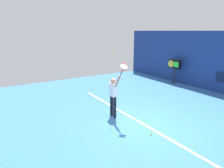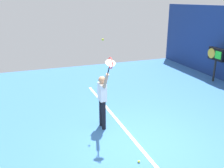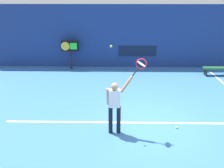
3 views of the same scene
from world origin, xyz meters
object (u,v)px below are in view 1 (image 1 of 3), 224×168
tennis_racket (124,67)px  tennis_ball (113,51)px  scoreboard_clock (174,65)px  tennis_player (113,94)px  spare_ball (151,134)px

tennis_racket → tennis_ball: size_ratio=8.84×
tennis_racket → scoreboard_clock: bearing=116.5°
tennis_player → scoreboard_clock: (-2.58, 6.60, 0.28)m
tennis_player → spare_ball: (2.04, 0.28, -0.97)m
spare_ball → tennis_racket: bearing=-168.0°
spare_ball → tennis_player: bearing=-172.3°
tennis_racket → spare_ball: tennis_racket is taller
tennis_ball → spare_ball: tennis_ball is taller
tennis_player → scoreboard_clock: bearing=111.3°
tennis_racket → scoreboard_clock: 7.44m
tennis_racket → spare_ball: (1.31, 0.28, -2.21)m
tennis_ball → tennis_racket: bearing=-5.0°
tennis_player → tennis_racket: tennis_racket is taller
tennis_ball → scoreboard_clock: (-2.46, 6.53, -1.47)m
scoreboard_clock → spare_ball: (4.61, -6.32, -1.25)m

